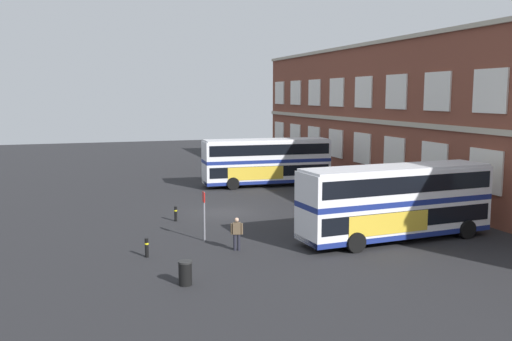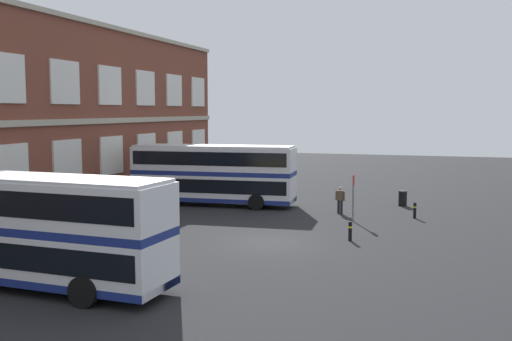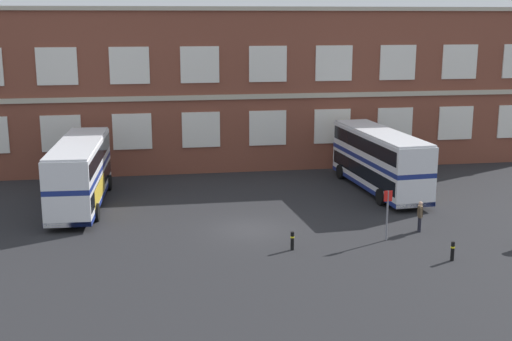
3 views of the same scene
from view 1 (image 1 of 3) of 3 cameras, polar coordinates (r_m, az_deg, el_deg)
The scene contains 9 objects.
ground_plane at distance 38.04m, azimuth -0.29°, elevation -4.14°, with size 120.00×120.00×0.00m, color #232326.
brick_terminal_building at distance 46.08m, azimuth 18.41°, elevation 5.03°, with size 55.08×8.19×12.21m.
double_decker_near at distance 48.07m, azimuth 1.10°, elevation 0.97°, with size 3.28×11.11×4.07m.
double_decker_middle at distance 30.95m, azimuth 14.22°, elevation -3.09°, with size 3.45×11.16×4.07m.
waiting_passenger at distance 28.30m, azimuth -2.00°, elevation -6.39°, with size 0.34×0.64×1.70m.
bus_stand_flag at distance 30.04m, azimuth -5.36°, elevation -4.21°, with size 0.44×0.10×2.70m.
station_litter_bin at distance 23.59m, azimuth -7.30°, elevation -10.41°, with size 0.60×0.60×1.03m.
safety_bollard_west at distance 27.74m, azimuth -11.19°, elevation -7.77°, with size 0.19×0.19×0.95m.
safety_bollard_east at distance 35.13m, azimuth -8.27°, elevation -4.40°, with size 0.19×0.19×0.95m.
Camera 1 is at (35.40, -9.51, 7.87)m, focal length 38.85 mm.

